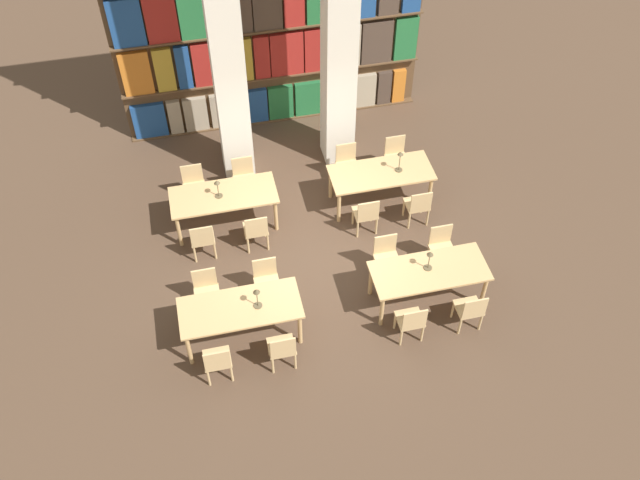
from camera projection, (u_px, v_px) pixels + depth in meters
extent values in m
plane|color=#4C3828|center=(318.00, 261.00, 12.87)|extent=(40.00, 40.00, 0.00)
cube|color=brown|center=(269.00, 2.00, 13.58)|extent=(6.21, 0.06, 5.50)
cube|color=brown|center=(275.00, 116.00, 15.61)|extent=(6.21, 0.35, 0.03)
cube|color=navy|center=(150.00, 119.00, 14.88)|extent=(0.68, 0.20, 0.81)
cube|color=tan|center=(175.00, 116.00, 14.96)|extent=(0.27, 0.20, 0.81)
cube|color=tan|center=(196.00, 113.00, 15.03)|extent=(0.49, 0.20, 0.81)
cube|color=tan|center=(221.00, 109.00, 15.11)|extent=(0.44, 0.20, 0.81)
cube|color=navy|center=(251.00, 105.00, 15.20)|extent=(0.69, 0.20, 0.81)
cube|color=#236B38|center=(280.00, 101.00, 15.30)|extent=(0.53, 0.20, 0.81)
cube|color=#236B38|center=(310.00, 97.00, 15.40)|extent=(0.70, 0.20, 0.81)
cube|color=#B7932D|center=(335.00, 93.00, 15.48)|extent=(0.30, 0.20, 0.81)
cube|color=tan|center=(360.00, 90.00, 15.56)|extent=(0.68, 0.20, 0.81)
cube|color=#47382D|center=(383.00, 86.00, 15.64)|extent=(0.30, 0.20, 0.81)
cube|color=orange|center=(398.00, 84.00, 15.69)|extent=(0.27, 0.20, 0.81)
cube|color=brown|center=(273.00, 74.00, 14.79)|extent=(6.21, 0.35, 0.03)
cube|color=orange|center=(136.00, 72.00, 14.00)|extent=(0.58, 0.20, 0.96)
cube|color=#B7932D|center=(164.00, 69.00, 14.08)|extent=(0.37, 0.20, 0.96)
cube|color=navy|center=(183.00, 66.00, 14.14)|extent=(0.28, 0.20, 0.96)
cube|color=maroon|center=(207.00, 63.00, 14.20)|extent=(0.55, 0.20, 0.96)
cube|color=#B7932D|center=(237.00, 59.00, 14.30)|extent=(0.61, 0.20, 0.96)
cube|color=maroon|center=(261.00, 56.00, 14.37)|extent=(0.31, 0.20, 0.96)
cube|color=maroon|center=(286.00, 53.00, 14.45)|extent=(0.68, 0.20, 0.96)
cube|color=maroon|center=(315.00, 49.00, 14.54)|extent=(0.47, 0.20, 0.96)
cube|color=#84387A|center=(334.00, 47.00, 14.59)|extent=(0.25, 0.20, 0.96)
cube|color=tan|center=(351.00, 44.00, 14.65)|extent=(0.36, 0.20, 0.96)
cube|color=#47382D|center=(376.00, 41.00, 14.73)|extent=(0.65, 0.20, 0.96)
cube|color=#236B38|center=(405.00, 37.00, 14.82)|extent=(0.48, 0.20, 0.96)
cube|color=brown|center=(270.00, 27.00, 13.97)|extent=(6.21, 0.35, 0.03)
cube|color=navy|center=(126.00, 22.00, 13.18)|extent=(0.62, 0.20, 0.97)
cube|color=maroon|center=(161.00, 18.00, 13.27)|extent=(0.59, 0.20, 0.97)
cube|color=#236B38|center=(192.00, 14.00, 13.36)|extent=(0.50, 0.20, 0.97)
cube|color=navy|center=(217.00, 11.00, 13.43)|extent=(0.36, 0.20, 0.97)
cube|color=#47382D|center=(239.00, 8.00, 13.50)|extent=(0.44, 0.20, 0.97)
cube|color=#47382D|center=(267.00, 5.00, 13.57)|extent=(0.56, 0.20, 0.97)
cube|color=maroon|center=(293.00, 2.00, 13.65)|extent=(0.40, 0.20, 0.97)
cube|color=silver|center=(225.00, 39.00, 12.28)|extent=(0.58, 0.58, 6.00)
cube|color=silver|center=(340.00, 25.00, 12.58)|extent=(0.58, 0.58, 6.00)
cube|color=tan|center=(240.00, 308.00, 11.22)|extent=(1.94, 0.83, 0.04)
cylinder|color=tan|center=(189.00, 350.00, 11.16)|extent=(0.07, 0.07, 0.74)
cylinder|color=tan|center=(300.00, 329.00, 11.43)|extent=(0.07, 0.07, 0.74)
cylinder|color=tan|center=(185.00, 316.00, 11.60)|extent=(0.07, 0.07, 0.74)
cylinder|color=tan|center=(292.00, 296.00, 11.86)|extent=(0.07, 0.07, 0.74)
cylinder|color=tan|center=(206.00, 360.00, 11.24)|extent=(0.04, 0.04, 0.41)
cylinder|color=tan|center=(229.00, 355.00, 11.29)|extent=(0.04, 0.04, 0.41)
cylinder|color=tan|center=(209.00, 378.00, 11.01)|extent=(0.04, 0.04, 0.41)
cylinder|color=tan|center=(232.00, 373.00, 11.07)|extent=(0.04, 0.04, 0.41)
cube|color=tan|center=(217.00, 359.00, 10.98)|extent=(0.42, 0.40, 0.04)
cube|color=tan|center=(217.00, 361.00, 10.69)|extent=(0.40, 0.03, 0.42)
cylinder|color=tan|center=(221.00, 309.00, 11.89)|extent=(0.04, 0.04, 0.41)
cylinder|color=tan|center=(199.00, 313.00, 11.84)|extent=(0.04, 0.04, 0.41)
cylinder|color=tan|center=(218.00, 293.00, 12.11)|extent=(0.04, 0.04, 0.41)
cylinder|color=tan|center=(197.00, 297.00, 12.06)|extent=(0.04, 0.04, 0.41)
cube|color=tan|center=(207.00, 295.00, 11.81)|extent=(0.42, 0.40, 0.04)
cube|color=tan|center=(204.00, 278.00, 11.76)|extent=(0.40, 0.03, 0.42)
cylinder|color=tan|center=(269.00, 348.00, 11.39)|extent=(0.04, 0.04, 0.41)
cylinder|color=tan|center=(291.00, 343.00, 11.44)|extent=(0.04, 0.04, 0.41)
cylinder|color=tan|center=(273.00, 365.00, 11.16)|extent=(0.04, 0.04, 0.41)
cylinder|color=tan|center=(295.00, 361.00, 11.22)|extent=(0.04, 0.04, 0.41)
cube|color=tan|center=(281.00, 346.00, 11.14)|extent=(0.42, 0.40, 0.04)
cube|color=tan|center=(283.00, 348.00, 10.84)|extent=(0.40, 0.03, 0.42)
cylinder|color=tan|center=(280.00, 298.00, 12.04)|extent=(0.04, 0.04, 0.41)
cylinder|color=tan|center=(259.00, 302.00, 11.99)|extent=(0.04, 0.04, 0.41)
cylinder|color=tan|center=(276.00, 283.00, 12.27)|extent=(0.04, 0.04, 0.41)
cylinder|color=tan|center=(256.00, 287.00, 12.21)|extent=(0.04, 0.04, 0.41)
cube|color=tan|center=(267.00, 284.00, 11.96)|extent=(0.42, 0.40, 0.04)
cube|color=tan|center=(265.00, 267.00, 11.91)|extent=(0.40, 0.03, 0.42)
cylinder|color=brown|center=(258.00, 305.00, 11.22)|extent=(0.14, 0.14, 0.01)
cylinder|color=brown|center=(257.00, 299.00, 11.09)|extent=(0.02, 0.02, 0.33)
cone|color=brown|center=(256.00, 291.00, 10.94)|extent=(0.11, 0.11, 0.07)
cube|color=tan|center=(430.00, 271.00, 11.73)|extent=(1.94, 0.83, 0.04)
cylinder|color=tan|center=(382.00, 311.00, 11.67)|extent=(0.07, 0.07, 0.74)
cylinder|color=tan|center=(484.00, 292.00, 11.93)|extent=(0.07, 0.07, 0.74)
cylinder|color=tan|center=(371.00, 280.00, 12.10)|extent=(0.07, 0.07, 0.74)
cylinder|color=tan|center=(469.00, 262.00, 12.37)|extent=(0.07, 0.07, 0.74)
cylinder|color=tan|center=(395.00, 321.00, 11.73)|extent=(0.04, 0.04, 0.41)
cylinder|color=tan|center=(416.00, 317.00, 11.79)|extent=(0.04, 0.04, 0.41)
cylinder|color=tan|center=(401.00, 338.00, 11.51)|extent=(0.04, 0.04, 0.41)
cylinder|color=tan|center=(422.00, 333.00, 11.57)|extent=(0.04, 0.04, 0.41)
cube|color=tan|center=(410.00, 319.00, 11.48)|extent=(0.42, 0.40, 0.04)
cube|color=tan|center=(415.00, 320.00, 11.19)|extent=(0.40, 0.03, 0.42)
cylinder|color=tan|center=(399.00, 274.00, 12.39)|extent=(0.04, 0.04, 0.41)
cylinder|color=tan|center=(379.00, 278.00, 12.34)|extent=(0.04, 0.04, 0.41)
cylinder|color=tan|center=(393.00, 260.00, 12.61)|extent=(0.04, 0.04, 0.41)
cylinder|color=tan|center=(374.00, 263.00, 12.56)|extent=(0.04, 0.04, 0.41)
cube|color=tan|center=(387.00, 260.00, 12.31)|extent=(0.42, 0.40, 0.04)
cube|color=tan|center=(385.00, 244.00, 12.26)|extent=(0.40, 0.03, 0.42)
cylinder|color=tan|center=(453.00, 310.00, 11.88)|extent=(0.04, 0.04, 0.41)
cylinder|color=tan|center=(473.00, 306.00, 11.94)|extent=(0.04, 0.04, 0.41)
cylinder|color=tan|center=(460.00, 326.00, 11.66)|extent=(0.04, 0.04, 0.41)
cylinder|color=tan|center=(480.00, 322.00, 11.72)|extent=(0.04, 0.04, 0.41)
cube|color=tan|center=(469.00, 308.00, 11.63)|extent=(0.42, 0.40, 0.04)
cube|color=tan|center=(475.00, 308.00, 11.34)|extent=(0.40, 0.03, 0.42)
cylinder|color=tan|center=(454.00, 264.00, 12.54)|extent=(0.04, 0.04, 0.41)
cylinder|color=tan|center=(434.00, 268.00, 12.49)|extent=(0.04, 0.04, 0.41)
cylinder|color=tan|center=(447.00, 250.00, 12.76)|extent=(0.04, 0.04, 0.41)
cylinder|color=tan|center=(428.00, 254.00, 12.71)|extent=(0.04, 0.04, 0.41)
cube|color=tan|center=(442.00, 251.00, 12.46)|extent=(0.42, 0.40, 0.04)
cube|color=tan|center=(441.00, 234.00, 12.41)|extent=(0.40, 0.03, 0.42)
cylinder|color=brown|center=(428.00, 268.00, 11.74)|extent=(0.14, 0.14, 0.01)
cylinder|color=brown|center=(429.00, 261.00, 11.61)|extent=(0.02, 0.02, 0.32)
cone|color=brown|center=(430.00, 253.00, 11.46)|extent=(0.11, 0.11, 0.07)
cube|color=tan|center=(223.00, 195.00, 12.91)|extent=(1.94, 0.83, 0.04)
cylinder|color=tan|center=(179.00, 231.00, 12.85)|extent=(0.07, 0.07, 0.74)
cylinder|color=tan|center=(276.00, 215.00, 13.11)|extent=(0.07, 0.07, 0.74)
cylinder|color=tan|center=(176.00, 205.00, 13.28)|extent=(0.07, 0.07, 0.74)
cylinder|color=tan|center=(269.00, 190.00, 13.55)|extent=(0.07, 0.07, 0.74)
cylinder|color=tan|center=(193.00, 240.00, 12.92)|extent=(0.04, 0.04, 0.41)
cylinder|color=tan|center=(213.00, 237.00, 12.97)|extent=(0.04, 0.04, 0.41)
cylinder|color=tan|center=(195.00, 254.00, 12.70)|extent=(0.04, 0.04, 0.41)
cylinder|color=tan|center=(215.00, 251.00, 12.75)|extent=(0.04, 0.04, 0.41)
cube|color=tan|center=(202.00, 237.00, 12.67)|extent=(0.42, 0.40, 0.04)
cube|color=tan|center=(202.00, 236.00, 12.38)|extent=(0.40, 0.03, 0.42)
cylinder|color=tan|center=(207.00, 202.00, 13.58)|extent=(0.04, 0.04, 0.41)
cylinder|color=tan|center=(188.00, 205.00, 13.52)|extent=(0.04, 0.04, 0.41)
cylinder|color=tan|center=(204.00, 190.00, 13.80)|extent=(0.04, 0.04, 0.41)
cylinder|color=tan|center=(186.00, 193.00, 13.74)|extent=(0.04, 0.04, 0.41)
cube|color=tan|center=(195.00, 189.00, 13.49)|extent=(0.42, 0.40, 0.04)
cube|color=tan|center=(192.00, 174.00, 13.44)|extent=(0.40, 0.03, 0.42)
cylinder|color=tan|center=(245.00, 232.00, 13.06)|extent=(0.04, 0.04, 0.41)
cylinder|color=tan|center=(265.00, 229.00, 13.12)|extent=(0.04, 0.04, 0.41)
cylinder|color=tan|center=(248.00, 245.00, 12.84)|extent=(0.04, 0.04, 0.41)
cylinder|color=tan|center=(268.00, 242.00, 12.90)|extent=(0.04, 0.04, 0.41)
cube|color=tan|center=(256.00, 229.00, 12.81)|extent=(0.42, 0.40, 0.04)
cube|color=tan|center=(256.00, 227.00, 12.52)|extent=(0.40, 0.03, 0.42)
cylinder|color=tan|center=(256.00, 194.00, 13.72)|extent=(0.04, 0.04, 0.41)
cylinder|color=tan|center=(238.00, 197.00, 13.67)|extent=(0.04, 0.04, 0.41)
cylinder|color=tan|center=(253.00, 182.00, 13.94)|extent=(0.04, 0.04, 0.41)
cylinder|color=tan|center=(235.00, 185.00, 13.89)|extent=(0.04, 0.04, 0.41)
cube|color=tan|center=(245.00, 181.00, 13.64)|extent=(0.42, 0.40, 0.04)
cube|color=tan|center=(242.00, 166.00, 13.59)|extent=(0.40, 0.03, 0.42)
cylinder|color=brown|center=(219.00, 196.00, 12.86)|extent=(0.14, 0.14, 0.01)
cylinder|color=brown|center=(218.00, 189.00, 12.74)|extent=(0.02, 0.02, 0.30)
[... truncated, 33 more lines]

